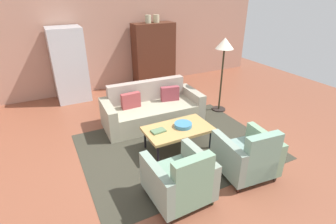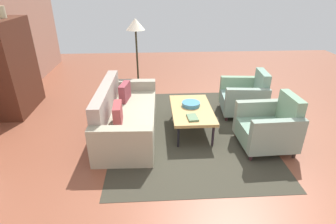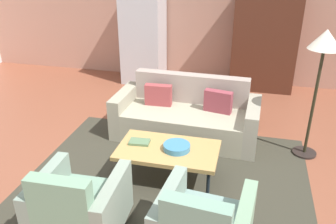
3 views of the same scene
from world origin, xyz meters
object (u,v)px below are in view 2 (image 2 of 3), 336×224
armchair_left (270,128)px  vase_round (0,12)px  armchair_right (246,98)px  book_stack (192,118)px  couch (124,117)px  fruit_bowl (191,104)px  cabinet (12,67)px  floor_lamp (136,32)px  coffee_table (192,110)px

armchair_left → vase_round: (1.76, 4.56, 1.56)m
armchair_right → book_stack: bearing=134.1°
couch → fruit_bowl: (0.10, -1.19, 0.17)m
book_stack → cabinet: size_ratio=0.14×
armchair_right → vase_round: 4.86m
armchair_left → cabinet: size_ratio=0.49×
vase_round → floor_lamp: (0.53, -2.40, -0.46)m
couch → coffee_table: couch is taller
coffee_table → armchair_left: (-0.60, -1.17, -0.05)m
coffee_table → armchair_right: armchair_right is taller
book_stack → cabinet: (1.43, 3.36, 0.46)m
fruit_bowl → coffee_table: bearing=180.0°
floor_lamp → cabinet: bearing=104.8°
fruit_bowl → vase_round: 3.84m
couch → armchair_right: 2.43m
book_stack → armchair_left: bearing=-100.8°
coffee_table → armchair_left: armchair_left is taller
coffee_table → cabinet: cabinet is taller
coffee_table → cabinet: 3.60m
fruit_bowl → cabinet: size_ratio=0.18×
fruit_bowl → book_stack: fruit_bowl is taller
couch → fruit_bowl: bearing=96.9°
armchair_left → cabinet: bearing=68.1°
vase_round → floor_lamp: bearing=-77.4°
fruit_bowl → floor_lamp: floor_lamp is taller
armchair_left → book_stack: armchair_left is taller
vase_round → couch: bearing=-117.8°
coffee_table → armchair_right: (0.59, -1.17, -0.05)m
fruit_bowl → vase_round: vase_round is taller
coffee_table → cabinet: bearing=72.6°
book_stack → vase_round: bearing=65.4°
couch → book_stack: (-0.37, -1.15, 0.15)m
coffee_table → fruit_bowl: bearing=-0.0°
fruit_bowl → floor_lamp: (1.59, 1.00, 0.98)m
couch → armchair_right: armchair_right is taller
couch → armchair_right: bearing=106.0°
cabinet → floor_lamp: size_ratio=1.05×
couch → armchair_right: size_ratio=2.42×
coffee_table → floor_lamp: (1.70, 1.00, 1.06)m
armchair_right → cabinet: size_ratio=0.49×
fruit_bowl → floor_lamp: bearing=32.1°
book_stack → vase_round: size_ratio=1.23×
couch → vase_round: 2.97m
armchair_left → fruit_bowl: bearing=57.0°
armchair_left → book_stack: bearing=77.3°
armchair_left → book_stack: 1.23m
book_stack → floor_lamp: size_ratio=0.15×
fruit_bowl → floor_lamp: size_ratio=0.19×
coffee_table → fruit_bowl: 0.13m
armchair_right → vase_round: vase_round is taller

